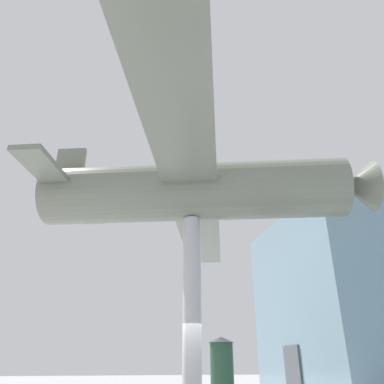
{
  "coord_description": "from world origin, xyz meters",
  "views": [
    {
      "loc": [
        12.0,
        -2.56,
        1.39
      ],
      "look_at": [
        0.0,
        0.0,
        7.01
      ],
      "focal_mm": 35.0,
      "sensor_mm": 36.0,
      "label": 1
    }
  ],
  "objects_px": {
    "support_pylon_central": "(192,308)",
    "info_kiosk": "(222,365)",
    "visitor_person": "(190,372)",
    "suspended_airplane": "(198,192)"
  },
  "relations": [
    {
      "from": "support_pylon_central",
      "to": "info_kiosk",
      "type": "xyz_separation_m",
      "value": [
        -6.27,
        2.75,
        -1.68
      ]
    },
    {
      "from": "visitor_person",
      "to": "info_kiosk",
      "type": "bearing_deg",
      "value": 128.91
    },
    {
      "from": "visitor_person",
      "to": "info_kiosk",
      "type": "xyz_separation_m",
      "value": [
        -4.7,
        2.48,
        0.2
      ]
    },
    {
      "from": "support_pylon_central",
      "to": "info_kiosk",
      "type": "relative_size",
      "value": 2.36
    },
    {
      "from": "support_pylon_central",
      "to": "visitor_person",
      "type": "height_order",
      "value": "support_pylon_central"
    },
    {
      "from": "support_pylon_central",
      "to": "info_kiosk",
      "type": "bearing_deg",
      "value": 156.34
    },
    {
      "from": "support_pylon_central",
      "to": "visitor_person",
      "type": "distance_m",
      "value": 2.46
    },
    {
      "from": "support_pylon_central",
      "to": "info_kiosk",
      "type": "height_order",
      "value": "support_pylon_central"
    },
    {
      "from": "visitor_person",
      "to": "suspended_airplane",
      "type": "bearing_deg",
      "value": -25.7
    },
    {
      "from": "support_pylon_central",
      "to": "visitor_person",
      "type": "relative_size",
      "value": 3.17
    }
  ]
}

